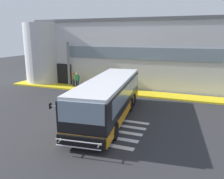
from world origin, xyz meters
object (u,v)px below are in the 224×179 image
at_px(bus_main_foreground, 109,99).
at_px(passenger_by_doorway, 77,79).
at_px(entry_support_column, 69,64).
at_px(passenger_near_column, 74,78).

relative_size(bus_main_foreground, passenger_by_doorway, 6.43).
xyz_separation_m(entry_support_column, passenger_near_column, (0.80, -0.41, -1.44)).
height_order(bus_main_foreground, passenger_near_column, bus_main_foreground).
distance_m(bus_main_foreground, passenger_by_doorway, 8.98).
bearing_deg(entry_support_column, bus_main_foreground, -44.51).
xyz_separation_m(entry_support_column, bus_main_foreground, (7.75, -7.61, -1.19)).
height_order(entry_support_column, passenger_near_column, entry_support_column).
relative_size(bus_main_foreground, passenger_near_column, 6.43).
relative_size(entry_support_column, bus_main_foreground, 0.44).
distance_m(entry_support_column, bus_main_foreground, 10.93).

